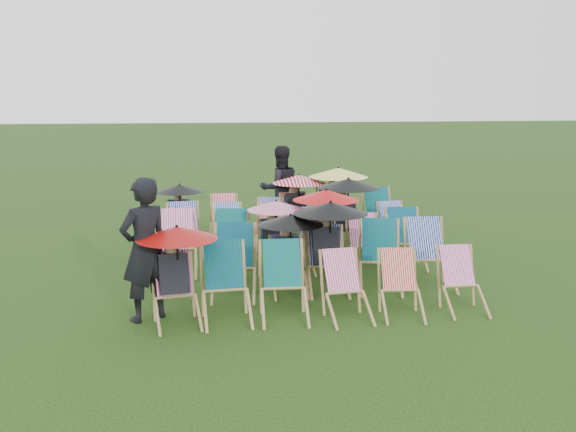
{
  "coord_description": "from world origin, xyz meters",
  "views": [
    {
      "loc": [
        -1.43,
        -10.32,
        3.01
      ],
      "look_at": [
        -0.12,
        0.29,
        0.9
      ],
      "focal_mm": 40.0,
      "sensor_mm": 36.0,
      "label": 1
    }
  ],
  "objects": [
    {
      "name": "deckchair_8",
      "position": [
        -0.28,
        -1.08,
        0.62
      ],
      "size": [
        0.99,
        1.03,
        1.17
      ],
      "rotation": [
        0.0,
        0.0,
        0.03
      ],
      "color": "#A2804B",
      "rests_on": "ground"
    },
    {
      "name": "deckchair_6",
      "position": [
        -1.99,
        -1.13,
        0.41
      ],
      "size": [
        0.64,
        0.82,
        0.82
      ],
      "rotation": [
        0.0,
        0.0,
        0.13
      ],
      "color": "#A2804B",
      "rests_on": "ground"
    },
    {
      "name": "deckchair_23",
      "position": [
        2.09,
        1.21,
        0.45
      ],
      "size": [
        0.72,
        0.91,
        0.89
      ],
      "rotation": [
        0.0,
        0.0,
        0.18
      ],
      "color": "#A2804B",
      "rests_on": "ground"
    },
    {
      "name": "deckchair_24",
      "position": [
        -2.08,
        2.4,
        0.61
      ],
      "size": [
        0.98,
        1.03,
        1.16
      ],
      "rotation": [
        0.0,
        0.0,
        -0.08
      ],
      "color": "#A2804B",
      "rests_on": "ground"
    },
    {
      "name": "deckchair_25",
      "position": [
        -1.17,
        2.4,
        0.46
      ],
      "size": [
        0.63,
        0.86,
        0.91
      ],
      "rotation": [
        0.0,
        0.0,
        -0.04
      ],
      "color": "#A2804B",
      "rests_on": "ground"
    },
    {
      "name": "deckchair_13",
      "position": [
        -1.14,
        0.03,
        0.51
      ],
      "size": [
        0.81,
        1.03,
        1.02
      ],
      "rotation": [
        0.0,
        0.0,
        -0.15
      ],
      "color": "#A2804B",
      "rests_on": "ground"
    },
    {
      "name": "deckchair_2",
      "position": [
        -0.49,
        -2.18,
        0.49
      ],
      "size": [
        0.68,
        0.93,
        0.99
      ],
      "rotation": [
        0.0,
        0.0,
        -0.03
      ],
      "color": "#A2804B",
      "rests_on": "ground"
    },
    {
      "name": "deckchair_11",
      "position": [
        1.92,
        -1.1,
        0.51
      ],
      "size": [
        0.7,
        0.96,
        1.02
      ],
      "rotation": [
        0.0,
        0.0,
        -0.03
      ],
      "color": "#A2804B",
      "rests_on": "ground"
    },
    {
      "name": "person_rear",
      "position": [
        0.07,
        3.22,
        0.92
      ],
      "size": [
        1.02,
        0.87,
        1.84
      ],
      "primitive_type": "imported",
      "rotation": [
        0.0,
        0.0,
        3.36
      ],
      "color": "black",
      "rests_on": "ground"
    },
    {
      "name": "deckchair_27",
      "position": [
        0.35,
        2.4,
        0.69
      ],
      "size": [
        1.1,
        1.2,
        1.31
      ],
      "rotation": [
        0.0,
        0.0,
        0.2
      ],
      "color": "#A2804B",
      "rests_on": "ground"
    },
    {
      "name": "deckchair_16",
      "position": [
        1.18,
        0.07,
        0.45
      ],
      "size": [
        0.62,
        0.85,
        0.9
      ],
      "rotation": [
        0.0,
        0.0,
        -0.03
      ],
      "color": "#A2804B",
      "rests_on": "ground"
    },
    {
      "name": "deckchair_14",
      "position": [
        -0.38,
        0.16,
        0.62
      ],
      "size": [
        0.99,
        1.04,
        1.17
      ],
      "rotation": [
        0.0,
        0.0,
        -0.07
      ],
      "color": "#A2804B",
      "rests_on": "ground"
    },
    {
      "name": "deckchair_26",
      "position": [
        -0.28,
        2.37,
        0.41
      ],
      "size": [
        0.68,
        0.85,
        0.83
      ],
      "rotation": [
        0.0,
        0.0,
        -0.18
      ],
      "color": "#A2804B",
      "rests_on": "ground"
    },
    {
      "name": "deckchair_9",
      "position": [
        0.32,
        -1.07,
        0.71
      ],
      "size": [
        1.14,
        1.19,
        1.35
      ],
      "rotation": [
        0.0,
        0.0,
        -0.05
      ],
      "color": "#A2804B",
      "rests_on": "ground"
    },
    {
      "name": "deckchair_4",
      "position": [
        1.1,
        -2.3,
        0.43
      ],
      "size": [
        0.62,
        0.83,
        0.86
      ],
      "rotation": [
        0.0,
        0.0,
        -0.07
      ],
      "color": "#A2804B",
      "rests_on": "ground"
    },
    {
      "name": "deckchair_3",
      "position": [
        0.34,
        -2.32,
        0.44
      ],
      "size": [
        0.67,
        0.87,
        0.88
      ],
      "rotation": [
        0.0,
        0.0,
        0.12
      ],
      "color": "#A2804B",
      "rests_on": "ground"
    },
    {
      "name": "person_left",
      "position": [
        -2.3,
        -2.02,
        0.96
      ],
      "size": [
        0.83,
        0.79,
        1.91
      ],
      "primitive_type": "imported",
      "rotation": [
        0.0,
        0.0,
        3.79
      ],
      "color": "black",
      "rests_on": "ground"
    },
    {
      "name": "deckchair_17",
      "position": [
        1.9,
        0.09,
        0.49
      ],
      "size": [
        0.71,
        0.94,
        0.97
      ],
      "rotation": [
        0.0,
        0.0,
        -0.07
      ],
      "color": "#A2804B",
      "rests_on": "ground"
    },
    {
      "name": "deckchair_22",
      "position": [
        1.11,
        1.19,
        0.73
      ],
      "size": [
        1.17,
        1.27,
        1.38
      ],
      "rotation": [
        0.0,
        0.0,
        0.19
      ],
      "color": "#A2804B",
      "rests_on": "ground"
    },
    {
      "name": "deckchair_1",
      "position": [
        -1.25,
        -2.18,
        0.49
      ],
      "size": [
        0.72,
        0.96,
        0.99
      ],
      "rotation": [
        0.0,
        0.0,
        0.07
      ],
      "color": "#A2804B",
      "rests_on": "ground"
    },
    {
      "name": "deckchair_29",
      "position": [
        2.06,
        2.3,
        0.5
      ],
      "size": [
        0.68,
        0.93,
        0.99
      ],
      "rotation": [
        0.0,
        0.0,
        0.03
      ],
      "color": "#A2804B",
      "rests_on": "ground"
    },
    {
      "name": "deckchair_28",
      "position": [
        1.16,
        2.37,
        0.76
      ],
      "size": [
        1.22,
        1.31,
        1.44
      ],
      "rotation": [
        0.0,
        0.0,
        0.16
      ],
      "color": "#A2804B",
      "rests_on": "ground"
    },
    {
      "name": "deckchair_7",
      "position": [
        -1.11,
        -1.17,
        0.51
      ],
      "size": [
        0.77,
        1.0,
        1.02
      ],
      "rotation": [
        0.0,
        0.0,
        -0.1
      ],
      "color": "#A2804B",
      "rests_on": "ground"
    },
    {
      "name": "deckchair_5",
      "position": [
        2.0,
        -2.21,
        0.43
      ],
      "size": [
        0.57,
        0.79,
        0.85
      ],
      "rotation": [
        0.0,
        0.0,
        0.01
      ],
      "color": "#A2804B",
      "rests_on": "ground"
    },
    {
      "name": "ground",
      "position": [
        0.0,
        0.0,
        0.0
      ],
      "size": [
        100.0,
        100.0,
        0.0
      ],
      "primitive_type": "plane",
      "color": "black",
      "rests_on": "ground"
    },
    {
      "name": "deckchair_21",
      "position": [
        0.47,
        1.16,
        0.41
      ],
      "size": [
        0.57,
        0.78,
        0.83
      ],
      "rotation": [
        0.0,
        0.0,
        0.03
      ],
      "color": "#A2804B",
      "rests_on": "ground"
    },
    {
      "name": "deckchair_12",
      "position": [
        -1.99,
        0.12,
        0.51
      ],
      "size": [
        0.68,
        0.95,
        1.02
      ],
      "rotation": [
        0.0,
        0.0,
        0.0
      ],
      "color": "#A2804B",
      "rests_on": "ground"
    },
    {
      "name": "deckchair_20",
      "position": [
        -0.33,
        1.17,
        0.45
      ],
      "size": [
        0.71,
        0.9,
        0.91
      ],
      "rotation": [
        0.0,
        0.0,
        -0.14
      ],
      "color": "#A2804B",
      "rests_on": "ground"
    },
    {
      "name": "deckchair_0",
      "position": [
        -1.9,
        -2.18,
        0.67
      ],
      "size": [
        1.07,
        1.16,
        1.27
      ],
      "rotation": [
        0.0,
        0.0,
        0.18
      ],
      "color": "#A2804B",
      "rests_on": "ground"
    },
    {
      "name": "deckchair_15",
      "position": [
        0.49,
        0.14,
        0.71
      ],
      "size": [
        1.13,
        1.21,
        1.34
      ],
      "rotation": [
        0.0,
        0.0,
        0.12
      ],
      "color": "#A2804B",
      "rests_on": "ground"
    },
    {
      "name": "deckchair_19",
      "position": [
        -1.11,
        1.25,
        0.46
      ],
      "size": [
        0.64,
        0.88,
        0.93
      ],
      "rotation": [
        0.0,
        0.0,
        0.03
      ],
      "color": "#A2804B",
      "rests_on": "ground"
    },
    {
      "name": "deckchair_10",
      "position": [
        1.13,
        -1.11,
        0.51
      ],
      "size": [
        0.84,
        1.04,
        1.02
      ],
      "rotation": [
        0.0,
        0.0,
        -0.18
      ],
      "color": "#A2804B",
      "rests_on": "ground"
    },
    {
      "name": "deckchair_18",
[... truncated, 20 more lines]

